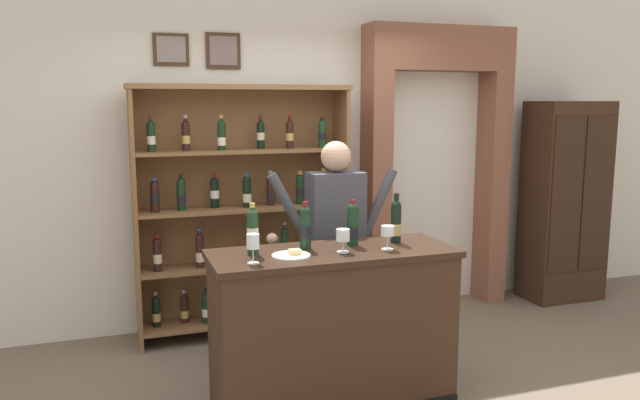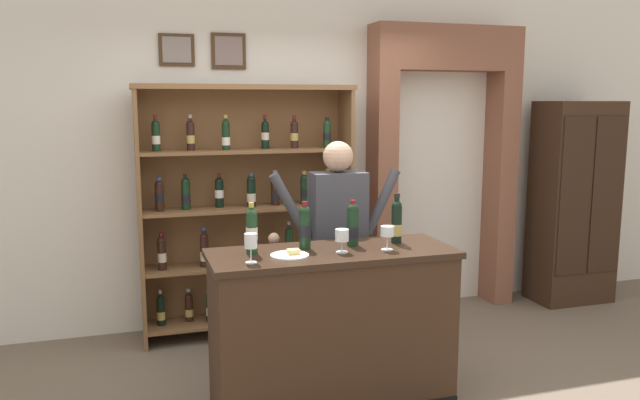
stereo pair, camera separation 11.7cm
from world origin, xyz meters
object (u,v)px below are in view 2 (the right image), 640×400
wine_glass_left (342,237)px  tasting_bottle_brunello (397,221)px  side_cabinet (574,202)px  wine_shelf (246,206)px  shopkeeper (338,229)px  tasting_bottle_rosso (305,226)px  tasting_bottle_chianti (353,224)px  wine_glass_right (251,243)px  tasting_bottle_bianco (252,230)px  tasting_counter (332,329)px  wine_glass_spare (387,233)px  cheese_plate (290,255)px

wine_glass_left → tasting_bottle_brunello: bearing=18.3°
side_cabinet → tasting_bottle_brunello: 2.74m
wine_shelf → tasting_bottle_brunello: wine_shelf is taller
shopkeeper → tasting_bottle_rosso: size_ratio=5.49×
wine_shelf → tasting_bottle_brunello: bearing=-61.8°
tasting_bottle_chianti → wine_glass_right: (-0.70, -0.23, -0.02)m
wine_shelf → side_cabinet: (3.15, -0.09, -0.11)m
wine_shelf → tasting_bottle_bianco: wine_shelf is taller
tasting_counter → shopkeeper: 0.83m
wine_glass_right → tasting_bottle_brunello: bearing=12.5°
shopkeeper → wine_glass_spare: shopkeeper is taller
tasting_bottle_bianco → tasting_bottle_brunello: tasting_bottle_brunello is taller
tasting_bottle_bianco → wine_glass_left: tasting_bottle_bianco is taller
wine_shelf → tasting_counter: (0.26, -1.43, -0.57)m
tasting_bottle_bianco → wine_glass_left: 0.55m
wine_glass_right → cheese_plate: wine_glass_right is taller
shopkeeper → wine_glass_left: shopkeeper is taller
shopkeeper → tasting_bottle_brunello: shopkeeper is taller
tasting_bottle_chianti → wine_glass_right: size_ratio=1.71×
side_cabinet → wine_glass_left: 3.17m
side_cabinet → tasting_bottle_brunello: size_ratio=5.92×
side_cabinet → cheese_plate: 3.46m
tasting_bottle_bianco → tasting_bottle_brunello: (0.95, 0.02, -0.00)m
tasting_counter → tasting_bottle_bianco: tasting_bottle_bianco is taller
wine_glass_right → shopkeeper: bearing=44.1°
tasting_bottle_brunello → shopkeeper: bearing=112.3°
side_cabinet → tasting_bottle_chianti: 3.00m
side_cabinet → wine_glass_right: bearing=-156.5°
tasting_bottle_rosso → tasting_bottle_brunello: 0.61m
cheese_plate → tasting_bottle_brunello: bearing=10.8°
shopkeeper → wine_glass_left: 0.71m
cheese_plate → shopkeeper: bearing=52.0°
tasting_counter → tasting_bottle_rosso: 0.67m
wine_glass_spare → shopkeeper: bearing=96.8°
tasting_counter → cheese_plate: cheese_plate is taller
wine_glass_right → cheese_plate: size_ratio=0.74×
side_cabinet → tasting_counter: bearing=-155.0°
tasting_counter → cheese_plate: (-0.28, -0.06, 0.51)m
side_cabinet → tasting_bottle_bianco: side_cabinet is taller
tasting_bottle_rosso → cheese_plate: 0.25m
wine_glass_right → tasting_bottle_chianti: bearing=18.5°
tasting_bottle_brunello → side_cabinet: bearing=27.6°
wine_shelf → tasting_bottle_rosso: bearing=-85.0°
wine_glass_right → wine_glass_left: bearing=8.1°
shopkeeper → wine_glass_left: size_ratio=11.41×
tasting_counter → wine_glass_spare: wine_glass_spare is taller
side_cabinet → tasting_bottle_bianco: size_ratio=6.13×
tasting_bottle_rosso → tasting_bottle_brunello: bearing=-1.5°
side_cabinet → tasting_counter: size_ratio=1.26×
side_cabinet → tasting_bottle_brunello: bearing=-152.4°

